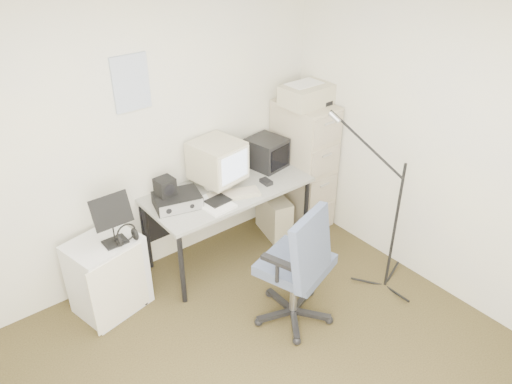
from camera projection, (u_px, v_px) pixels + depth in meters
ceiling at (291, 20)px, 2.27m from camera, size 3.60×3.60×0.01m
wall_back at (140, 141)px, 4.12m from camera, size 3.60×0.02×2.50m
wall_right at (458, 157)px, 3.87m from camera, size 0.02×3.60×2.50m
wall_calendar at (131, 83)px, 3.85m from camera, size 0.30×0.02×0.44m
filing_cabinet at (303, 165)px, 5.05m from camera, size 0.40×0.60×1.30m
printer at (308, 95)px, 4.67m from camera, size 0.49×0.34×0.19m
desk at (230, 222)px, 4.67m from camera, size 1.50×0.70×0.73m
crt_monitor at (217, 165)px, 4.42m from camera, size 0.45×0.47×0.43m
crt_tv at (267, 153)px, 4.79m from camera, size 0.36×0.38×0.29m
desk_speaker at (242, 169)px, 4.66m from camera, size 0.09×0.09×0.14m
keyboard at (234, 195)px, 4.36m from camera, size 0.48×0.31×0.03m
mouse at (266, 182)px, 4.55m from camera, size 0.08×0.12×0.04m
radio_receiver at (177, 200)px, 4.20m from camera, size 0.44×0.36×0.11m
radio_speaker at (165, 187)px, 4.14m from camera, size 0.16×0.15×0.15m
papers at (214, 204)px, 4.24m from camera, size 0.27×0.35×0.02m
pc_tower at (274, 215)px, 5.05m from camera, size 0.31×0.49×0.43m
office_chair at (295, 262)px, 3.84m from camera, size 0.81×0.81×1.12m
side_cart at (108, 275)px, 4.06m from camera, size 0.61×0.53×0.66m
music_stand at (111, 219)px, 3.78m from camera, size 0.33×0.24×0.44m
headphones at (127, 236)px, 3.87m from camera, size 0.20×0.20×0.03m
mic_stand at (398, 209)px, 4.06m from camera, size 0.03×0.03×1.59m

